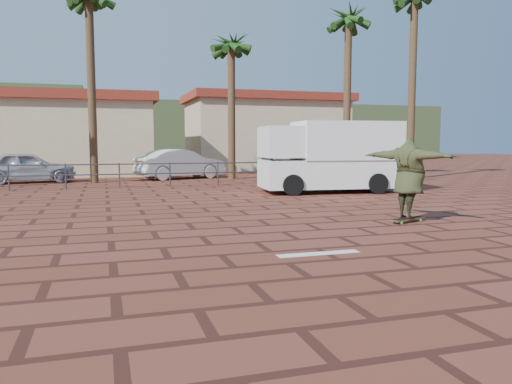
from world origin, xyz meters
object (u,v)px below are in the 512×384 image
(longboard, at_px, (408,219))
(car_white, at_px, (181,164))
(skateboarder, at_px, (409,178))
(campervan, at_px, (330,155))
(car_silver, at_px, (27,167))

(longboard, bearing_deg, car_white, 80.36)
(longboard, height_order, skateboarder, skateboarder)
(campervan, xyz_separation_m, car_white, (-4.18, 8.44, -0.60))
(longboard, distance_m, car_white, 15.62)
(car_silver, distance_m, car_white, 7.01)
(skateboarder, height_order, campervan, campervan)
(car_silver, bearing_deg, skateboarder, -156.39)
(campervan, bearing_deg, longboard, -95.84)
(car_white, bearing_deg, car_silver, 74.11)
(skateboarder, relative_size, car_white, 0.50)
(campervan, distance_m, car_white, 9.44)
(skateboarder, bearing_deg, car_silver, 8.65)
(longboard, bearing_deg, campervan, 58.83)
(skateboarder, xyz_separation_m, campervan, (1.35, 6.91, 0.34))
(campervan, bearing_deg, car_silver, 149.86)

